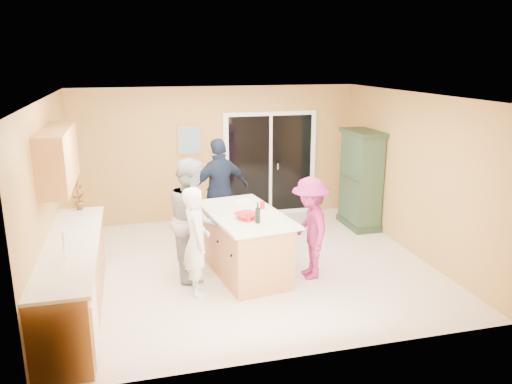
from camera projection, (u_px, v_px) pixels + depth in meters
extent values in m
plane|color=beige|center=(248.00, 266.00, 7.74)|extent=(5.50, 5.50, 0.00)
cube|color=white|center=(247.00, 96.00, 7.06)|extent=(5.50, 5.00, 0.10)
cube|color=#E8BF5F|center=(218.00, 154.00, 9.74)|extent=(5.50, 0.10, 2.60)
cube|color=#E8BF5F|center=(305.00, 244.00, 5.06)|extent=(5.50, 0.10, 2.60)
cube|color=#E8BF5F|center=(50.00, 197.00, 6.74)|extent=(0.10, 5.00, 2.60)
cube|color=#E8BF5F|center=(413.00, 174.00, 8.06)|extent=(0.10, 5.00, 2.60)
cube|color=#BD7849|center=(74.00, 280.00, 6.20)|extent=(0.60, 3.00, 0.90)
cube|color=white|center=(65.00, 329.00, 5.18)|extent=(0.62, 0.60, 0.72)
cube|color=silver|center=(71.00, 245.00, 6.08)|extent=(0.65, 3.05, 0.04)
cylinder|color=silver|center=(64.00, 246.00, 5.56)|extent=(0.02, 0.02, 0.30)
cube|color=#BD7849|center=(58.00, 158.00, 6.45)|extent=(0.35, 1.60, 0.75)
cube|color=white|center=(270.00, 164.00, 10.03)|extent=(1.90, 0.05, 2.10)
cube|color=black|center=(270.00, 164.00, 10.01)|extent=(1.70, 0.03, 1.94)
cube|color=white|center=(270.00, 164.00, 10.01)|extent=(0.06, 0.04, 1.94)
cube|color=silver|center=(278.00, 166.00, 10.05)|extent=(0.02, 0.03, 0.12)
cube|color=tan|center=(190.00, 140.00, 9.51)|extent=(0.46, 0.03, 0.56)
cube|color=#5285AB|center=(190.00, 140.00, 9.50)|extent=(0.38, 0.02, 0.48)
cube|color=#BD7849|center=(245.00, 245.00, 7.35)|extent=(1.06, 1.71, 0.91)
cube|color=silver|center=(245.00, 214.00, 7.22)|extent=(1.25, 1.94, 0.04)
cube|color=black|center=(245.00, 270.00, 7.45)|extent=(0.97, 1.62, 0.10)
cube|color=#213622|center=(358.00, 223.00, 9.56)|extent=(0.51, 0.96, 0.11)
cube|color=#2F462E|center=(361.00, 180.00, 9.34)|extent=(0.45, 0.91, 1.71)
cube|color=#213622|center=(363.00, 133.00, 9.10)|extent=(0.53, 1.00, 0.07)
imported|color=silver|center=(196.00, 241.00, 6.67)|extent=(0.37, 0.55, 1.50)
imported|color=gray|center=(192.00, 218.00, 7.19)|extent=(0.70, 0.88, 1.77)
imported|color=#182135|center=(220.00, 191.00, 8.59)|extent=(1.14, 0.69, 1.81)
imported|color=#9B2163|center=(310.00, 228.00, 7.18)|extent=(0.62, 1.00, 1.50)
imported|color=red|center=(246.00, 216.00, 6.95)|extent=(0.42, 0.42, 0.08)
imported|color=#9F0F14|center=(78.00, 196.00, 7.34)|extent=(0.25, 0.19, 0.43)
cylinder|color=red|center=(262.00, 205.00, 7.39)|extent=(0.09, 0.09, 0.11)
cylinder|color=red|center=(249.00, 218.00, 6.82)|extent=(0.08, 0.08, 0.11)
cylinder|color=black|center=(258.00, 216.00, 6.75)|extent=(0.07, 0.07, 0.21)
cylinder|color=black|center=(258.00, 205.00, 6.71)|extent=(0.02, 0.02, 0.08)
cylinder|color=white|center=(243.00, 201.00, 7.79)|extent=(0.29, 0.29, 0.02)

